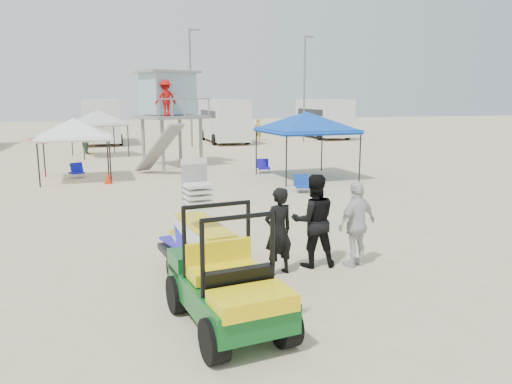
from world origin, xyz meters
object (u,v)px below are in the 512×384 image
object	(u,v)px
surf_trailer	(199,235)
lifeguard_tower	(168,97)
utility_cart	(227,275)
man_left	(278,231)
canopy_blue	(307,115)

from	to	relation	value
surf_trailer	lifeguard_tower	bearing A→B (deg)	84.89
utility_cart	man_left	size ratio (longest dim) A/B	1.46
surf_trailer	canopy_blue	bearing A→B (deg)	58.28
utility_cart	canopy_blue	xyz separation A→B (m)	(6.56, 12.94, 1.84)
utility_cart	lifeguard_tower	bearing A→B (deg)	85.51
utility_cart	surf_trailer	world-z (taller)	surf_trailer
surf_trailer	canopy_blue	world-z (taller)	canopy_blue
surf_trailer	lifeguard_tower	distance (m)	16.46
surf_trailer	man_left	world-z (taller)	surf_trailer
surf_trailer	canopy_blue	distance (m)	12.61
man_left	lifeguard_tower	size ratio (longest dim) A/B	0.38
lifeguard_tower	canopy_blue	xyz separation A→B (m)	(5.11, -5.58, -0.74)
utility_cart	canopy_blue	bearing A→B (deg)	63.11
surf_trailer	utility_cart	bearing A→B (deg)	-90.13
surf_trailer	canopy_blue	size ratio (longest dim) A/B	0.64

